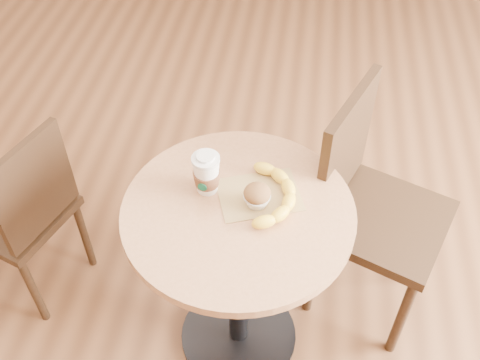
{
  "coord_description": "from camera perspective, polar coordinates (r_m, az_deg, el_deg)",
  "views": [
    {
      "loc": [
        0.22,
        -1.1,
        1.98
      ],
      "look_at": [
        0.07,
        0.01,
        0.83
      ],
      "focal_mm": 42.0,
      "sensor_mm": 36.0,
      "label": 1
    }
  ],
  "objects": [
    {
      "name": "chair_right",
      "position": [
        2.01,
        13.0,
        -2.42
      ],
      "size": [
        0.54,
        0.54,
        0.94
      ],
      "rotation": [
        0.0,
        0.0,
        1.17
      ],
      "color": "black",
      "rests_on": "ground"
    },
    {
      "name": "cafe_table",
      "position": [
        1.81,
        -0.17,
        -7.55
      ],
      "size": [
        0.69,
        0.69,
        0.75
      ],
      "color": "black",
      "rests_on": "ground"
    },
    {
      "name": "coffee_cup",
      "position": [
        1.65,
        -3.42,
        0.56
      ],
      "size": [
        0.08,
        0.08,
        0.14
      ],
      "rotation": [
        0.0,
        0.0,
        -0.15
      ],
      "color": "white",
      "rests_on": "cafe_table"
    },
    {
      "name": "kraft_bag",
      "position": [
        1.68,
        1.95,
        -1.49
      ],
      "size": [
        0.29,
        0.25,
        0.0
      ],
      "primitive_type": "cube",
      "rotation": [
        0.0,
        0.0,
        0.35
      ],
      "color": "#9B7E4B",
      "rests_on": "cafe_table"
    },
    {
      "name": "muffin",
      "position": [
        1.62,
        1.75,
        -1.63
      ],
      "size": [
        0.08,
        0.08,
        0.07
      ],
      "color": "silver",
      "rests_on": "kraft_bag"
    },
    {
      "name": "banana",
      "position": [
        1.65,
        3.59,
        -1.54
      ],
      "size": [
        0.16,
        0.29,
        0.04
      ],
      "primitive_type": null,
      "rotation": [
        0.0,
        0.0,
        0.01
      ],
      "color": "yellow",
      "rests_on": "kraft_bag"
    },
    {
      "name": "chair_left",
      "position": [
        2.19,
        -21.05,
        -3.03
      ],
      "size": [
        0.45,
        0.45,
        0.8
      ],
      "rotation": [
        0.0,
        0.0,
        -1.92
      ],
      "color": "black",
      "rests_on": "ground"
    }
  ]
}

